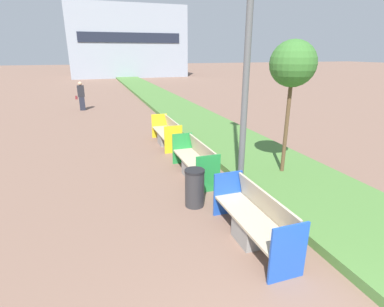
% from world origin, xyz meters
% --- Properties ---
extents(planter_grass_strip, '(2.80, 120.00, 0.18)m').
position_xyz_m(planter_grass_strip, '(3.20, 12.00, 0.09)').
color(planter_grass_strip, '#4C7A38').
rests_on(planter_grass_strip, ground).
extents(building_backdrop, '(15.14, 6.04, 9.05)m').
position_xyz_m(building_backdrop, '(4.00, 42.99, 4.53)').
color(building_backdrop, '#939EAD').
rests_on(building_backdrop, ground).
extents(bench_blue_frame, '(0.65, 2.11, 0.94)m').
position_xyz_m(bench_blue_frame, '(0.94, 3.34, 0.37)').
color(bench_blue_frame, gray).
rests_on(bench_blue_frame, ground).
extents(bench_green_frame, '(0.65, 2.17, 0.94)m').
position_xyz_m(bench_green_frame, '(0.94, 6.54, 0.37)').
color(bench_green_frame, gray).
rests_on(bench_green_frame, ground).
extents(bench_yellow_frame, '(0.65, 2.13, 0.94)m').
position_xyz_m(bench_yellow_frame, '(0.94, 9.69, 0.37)').
color(bench_yellow_frame, gray).
rests_on(bench_yellow_frame, ground).
extents(litter_bin, '(0.44, 0.44, 0.85)m').
position_xyz_m(litter_bin, '(0.36, 4.93, 0.43)').
color(litter_bin, '#2D2D30').
rests_on(litter_bin, ground).
extents(sapling_tree_near, '(1.14, 1.14, 3.56)m').
position_xyz_m(sapling_tree_near, '(3.16, 5.69, 2.96)').
color(sapling_tree_near, brown).
rests_on(sapling_tree_near, ground).
extents(pedestrian_walking, '(0.53, 0.24, 1.65)m').
position_xyz_m(pedestrian_walking, '(-2.09, 17.96, 0.84)').
color(pedestrian_walking, '#232633').
rests_on(pedestrian_walking, ground).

